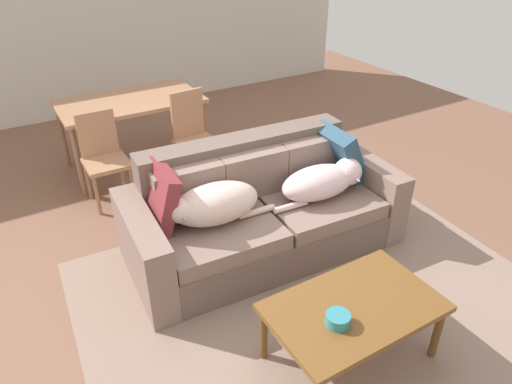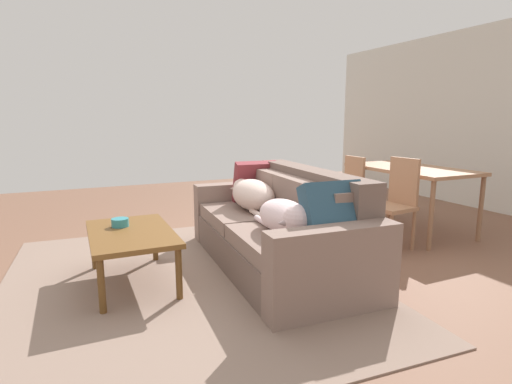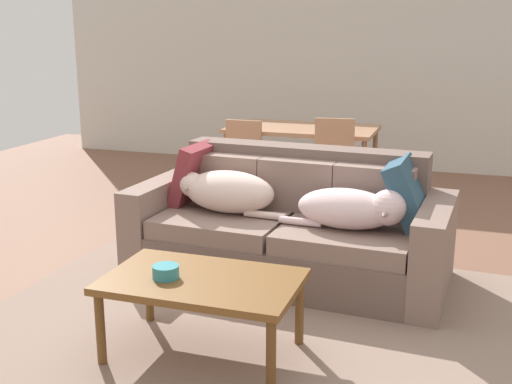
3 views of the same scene
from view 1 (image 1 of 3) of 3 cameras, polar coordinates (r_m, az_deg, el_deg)
The scene contains 13 objects.
ground_plane at distance 3.92m, azimuth -2.77°, elevation -8.16°, with size 10.00×10.00×0.00m, color brown.
back_partition at distance 6.94m, azimuth -19.98°, elevation 19.96°, with size 8.00×0.12×2.70m, color silver.
area_rug at distance 3.51m, azimuth 8.55°, elevation -14.10°, with size 3.31×2.86×0.01m, color gray.
couch at distance 3.88m, azimuth 0.55°, elevation -2.39°, with size 2.27×1.12×0.89m.
dog_on_left_cushion at distance 3.49m, azimuth -5.23°, elevation -1.49°, with size 0.83×0.41×0.30m.
dog_on_right_cushion at distance 3.84m, azimuth 8.26°, elevation 1.36°, with size 0.84×0.40×0.29m.
throw_pillow_by_left_arm at distance 3.51m, azimuth -11.66°, elevation -0.78°, with size 0.10×0.47×0.47m, color maroon.
throw_pillow_by_right_arm at distance 4.15m, azimuth 10.19°, elevation 4.66°, with size 0.14×0.48×0.48m, color #2C4E65.
coffee_table at distance 2.97m, azimuth 11.86°, elevation -14.07°, with size 1.04×0.64×0.45m.
bowl_on_coffee_table at distance 2.78m, azimuth 9.97°, elevation -15.06°, with size 0.14×0.14×0.07m, color teal.
dining_table at distance 5.23m, azimuth -15.13°, elevation 10.15°, with size 1.47×0.85×0.78m.
dining_chair_near_left at distance 4.70m, azimuth -18.15°, elevation 4.39°, with size 0.40×0.40×0.88m.
dining_chair_near_right at distance 4.87m, azimuth -7.62°, elevation 7.06°, with size 0.44×0.44×0.95m.
Camera 1 is at (-1.39, -2.71, 2.47)m, focal length 32.74 mm.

